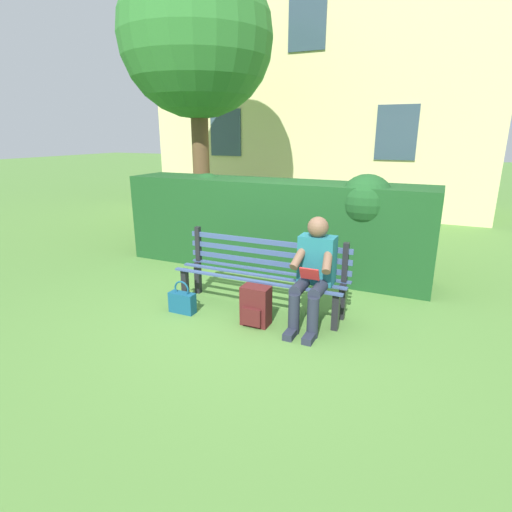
% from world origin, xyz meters
% --- Properties ---
extents(ground, '(60.00, 60.00, 0.00)m').
position_xyz_m(ground, '(0.00, 0.00, 0.00)').
color(ground, '#517F38').
extents(park_bench, '(2.03, 0.45, 0.87)m').
position_xyz_m(park_bench, '(0.00, -0.08, 0.45)').
color(park_bench, black).
rests_on(park_bench, ground).
extents(person_seated, '(0.44, 0.73, 1.16)m').
position_xyz_m(person_seated, '(-0.66, 0.10, 0.61)').
color(person_seated, '#1E6672').
rests_on(person_seated, ground).
extents(hedge_backdrop, '(4.56, 0.87, 1.49)m').
position_xyz_m(hedge_backdrop, '(0.42, -1.47, 0.72)').
color(hedge_backdrop, '#19471E').
rests_on(hedge_backdrop, ground).
extents(tree, '(3.02, 2.87, 5.11)m').
position_xyz_m(tree, '(2.83, -3.23, 3.60)').
color(tree, brown).
rests_on(tree, ground).
extents(building_facade, '(8.72, 3.11, 7.12)m').
position_xyz_m(building_facade, '(1.48, -7.52, 3.56)').
color(building_facade, beige).
rests_on(building_facade, ground).
extents(backpack, '(0.30, 0.26, 0.43)m').
position_xyz_m(backpack, '(-0.12, 0.38, 0.21)').
color(backpack, '#4C1919').
rests_on(backpack, ground).
extents(handbag, '(0.31, 0.12, 0.38)m').
position_xyz_m(handbag, '(0.77, 0.45, 0.13)').
color(handbag, navy).
rests_on(handbag, ground).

